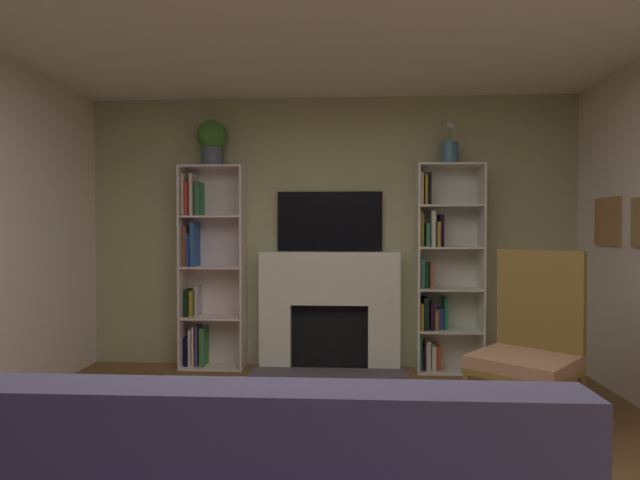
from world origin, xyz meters
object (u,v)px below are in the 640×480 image
bookshelf_right (441,274)px  potted_plant (212,140)px  vase_with_flowers (450,152)px  tv (330,221)px  fireplace (329,308)px  armchair (530,343)px  bookshelf_left (207,269)px

bookshelf_right → potted_plant: bearing=-178.9°
vase_with_flowers → bookshelf_right: bearing=149.9°
tv → bookshelf_right: bearing=-4.3°
potted_plant → vase_with_flowers: 2.24m
tv → bookshelf_right: (1.05, -0.08, -0.50)m
fireplace → vase_with_flowers: (1.12, -0.05, 1.47)m
tv → bookshelf_right: 1.16m
armchair → potted_plant: bearing=150.4°
fireplace → vase_with_flowers: bearing=-2.5°
vase_with_flowers → bookshelf_left: bearing=178.8°
potted_plant → armchair: size_ratio=0.37×
tv → bookshelf_left: size_ratio=0.52×
potted_plant → vase_with_flowers: potted_plant is taller
bookshelf_right → vase_with_flowers: bearing=-30.1°
bookshelf_right → armchair: 1.53m
tv → vase_with_flowers: size_ratio=2.56×
bookshelf_left → bookshelf_right: same height
fireplace → armchair: bearing=-46.8°
bookshelf_left → potted_plant: potted_plant is taller
bookshelf_right → armchair: size_ratio=1.63×
vase_with_flowers → armchair: 2.05m
tv → bookshelf_left: 1.28m
fireplace → potted_plant: (-1.12, -0.05, 1.60)m
vase_with_flowers → potted_plant: bearing=180.0°
bookshelf_left → vase_with_flowers: 2.56m
fireplace → potted_plant: size_ratio=3.27×
bookshelf_right → vase_with_flowers: (0.07, -0.04, 1.14)m
tv → armchair: size_ratio=0.85×
tv → potted_plant: size_ratio=2.29×
vase_with_flowers → armchair: bearing=-79.8°
bookshelf_right → armchair: bearing=-77.4°
armchair → vase_with_flowers: bearing=100.2°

